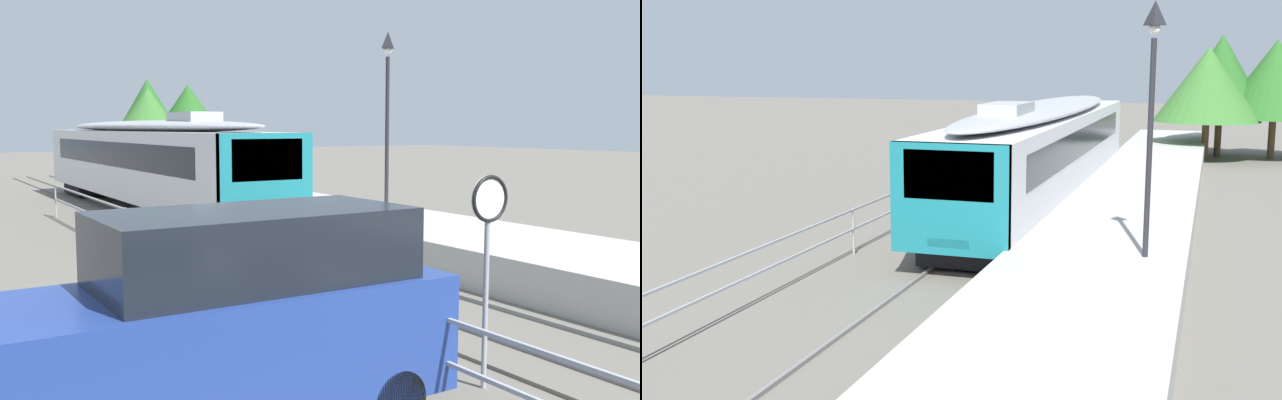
{
  "view_description": "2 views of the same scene",
  "coord_description": "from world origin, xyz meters",
  "views": [
    {
      "loc": [
        -8.7,
        2.54,
        3.42
      ],
      "look_at": [
        0.4,
        17.08,
        1.6
      ],
      "focal_mm": 39.13,
      "sensor_mm": 36.0,
      "label": 1
    },
    {
      "loc": [
        5.56,
        2.85,
        5.02
      ],
      "look_at": [
        0.0,
        20.08,
        1.8
      ],
      "focal_mm": 43.7,
      "sensor_mm": 36.0,
      "label": 2
    }
  ],
  "objects": [
    {
      "name": "commuter_train",
      "position": [
        0.0,
        29.29,
        2.15
      ],
      "size": [
        2.82,
        20.66,
        3.74
      ],
      "color": "silver",
      "rests_on": "track_rails"
    },
    {
      "name": "tree_distant_left",
      "position": [
        5.2,
        44.73,
        3.9
      ],
      "size": [
        5.36,
        5.36,
        5.79
      ],
      "color": "brown",
      "rests_on": "ground"
    },
    {
      "name": "tree_behind_station_far",
      "position": [
        8.5,
        46.45,
        4.15
      ],
      "size": [
        5.59,
        5.59,
        6.16
      ],
      "color": "brown",
      "rests_on": "ground"
    },
    {
      "name": "platform_lamp_mid_platform",
      "position": [
        4.32,
        19.49,
        4.62
      ],
      "size": [
        0.34,
        0.34,
        5.35
      ],
      "color": "#232328",
      "rests_on": "station_platform"
    },
    {
      "name": "ground_plane",
      "position": [
        -3.0,
        22.0,
        0.0
      ],
      "size": [
        160.0,
        160.0,
        0.0
      ],
      "primitive_type": "plane",
      "color": "#6B665B"
    },
    {
      "name": "station_platform",
      "position": [
        3.25,
        22.0,
        0.45
      ],
      "size": [
        3.9,
        60.0,
        0.9
      ],
      "primitive_type": "cube",
      "color": "#B7B5AD",
      "rests_on": "ground"
    },
    {
      "name": "tree_behind_carpark",
      "position": [
        5.83,
        46.62,
        4.31
      ],
      "size": [
        4.99,
        4.99,
        6.45
      ],
      "color": "brown",
      "rests_on": "ground"
    },
    {
      "name": "track_rails",
      "position": [
        0.0,
        22.0,
        0.03
      ],
      "size": [
        3.2,
        60.0,
        0.14
      ],
      "color": "#6B665B",
      "rests_on": "ground"
    }
  ]
}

